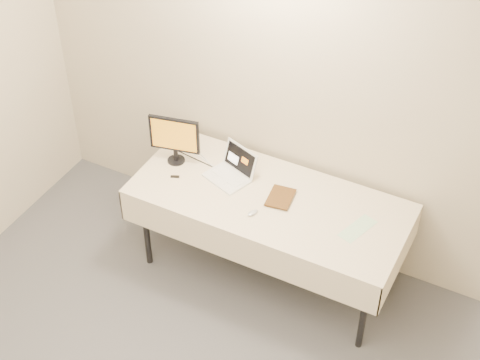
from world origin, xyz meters
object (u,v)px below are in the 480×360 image
at_px(monitor, 175,137).
at_px(book, 269,184).
at_px(laptop, 232,170).
at_px(table, 269,205).

xyz_separation_m(monitor, book, (0.74, -0.03, -0.11)).
xyz_separation_m(laptop, monitor, (-0.43, -0.04, 0.17)).
bearing_deg(monitor, laptop, -7.22).
height_order(laptop, book, book).
bearing_deg(laptop, table, 4.36).
distance_m(monitor, book, 0.75).
bearing_deg(monitor, book, -15.04).
relative_size(laptop, book, 1.67).
distance_m(laptop, book, 0.33).
xyz_separation_m(table, laptop, (-0.33, 0.09, 0.11)).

